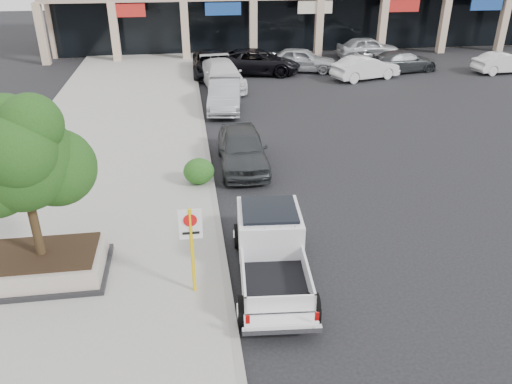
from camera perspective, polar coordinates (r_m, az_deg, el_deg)
ground at (r=13.71m, az=2.95°, el=-8.64°), size 120.00×120.00×0.00m
sidewalk at (r=18.95m, az=-17.21°, el=0.97°), size 8.00×52.00×0.15m
curb at (r=18.69m, az=-5.21°, el=1.77°), size 0.20×52.00×0.15m
planter at (r=14.09m, az=-23.06°, el=-7.62°), size 3.20×2.20×0.68m
planter_tree at (r=12.88m, az=-24.64°, el=3.71°), size 2.90×2.55×4.00m
no_parking_sign at (r=11.91m, az=-7.39°, el=-5.42°), size 0.55×0.09×2.30m
hedge at (r=17.85m, az=-6.55°, el=2.37°), size 1.10×0.99×0.93m
pickup_truck at (r=12.86m, az=1.85°, el=-6.96°), size 2.26×5.17×1.59m
curb_car_a at (r=19.39m, az=-1.57°, el=5.03°), size 1.88×4.50×1.52m
curb_car_b at (r=26.51m, az=-3.59°, el=10.98°), size 2.16×4.77×1.52m
curb_car_c at (r=30.81m, az=-3.91°, el=13.25°), size 2.75×5.59×1.56m
curb_car_d at (r=33.85m, az=-4.98°, el=14.43°), size 2.70×5.65×1.55m
lot_car_a at (r=34.95m, az=5.23°, el=14.83°), size 4.99×3.19×1.58m
lot_car_b at (r=33.46m, az=12.40°, el=13.70°), size 4.68×2.77×1.46m
lot_car_c at (r=36.11m, az=16.45°, el=14.14°), size 5.18×2.97×1.41m
lot_car_d at (r=34.14m, az=0.06°, el=14.68°), size 6.20×3.77×1.61m
lot_car_e at (r=39.88m, az=12.65°, el=15.80°), size 4.78×2.20×1.59m
lot_car_f at (r=38.20m, az=26.46°, el=13.08°), size 4.19×1.80×1.34m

